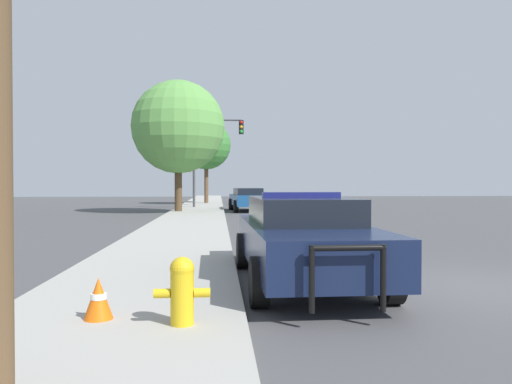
{
  "coord_description": "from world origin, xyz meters",
  "views": [
    {
      "loc": [
        -3.92,
        -7.63,
        1.66
      ],
      "look_at": [
        -1.99,
        17.88,
        1.21
      ],
      "focal_mm": 35.0,
      "sensor_mm": 36.0,
      "label": 1
    }
  ],
  "objects_px": {
    "police_car": "(304,237)",
    "tree_sidewalk_mid": "(178,127)",
    "fire_hydrant": "(182,289)",
    "car_background_midblock": "(247,199)",
    "traffic_light": "(213,145)",
    "traffic_cone": "(98,298)",
    "tree_sidewalk_far": "(206,145)"
  },
  "relations": [
    {
      "from": "traffic_light",
      "to": "tree_sidewalk_mid",
      "type": "bearing_deg",
      "value": -111.31
    },
    {
      "from": "traffic_cone",
      "to": "car_background_midblock",
      "type": "bearing_deg",
      "value": 82.65
    },
    {
      "from": "fire_hydrant",
      "to": "car_background_midblock",
      "type": "bearing_deg",
      "value": 84.98
    },
    {
      "from": "traffic_light",
      "to": "tree_sidewalk_mid",
      "type": "distance_m",
      "value": 5.06
    },
    {
      "from": "police_car",
      "to": "fire_hydrant",
      "type": "relative_size",
      "value": 7.03
    },
    {
      "from": "police_car",
      "to": "traffic_cone",
      "type": "relative_size",
      "value": 11.08
    },
    {
      "from": "car_background_midblock",
      "to": "traffic_light",
      "type": "bearing_deg",
      "value": 123.6
    },
    {
      "from": "car_background_midblock",
      "to": "tree_sidewalk_far",
      "type": "relative_size",
      "value": 0.75
    },
    {
      "from": "traffic_light",
      "to": "tree_sidewalk_far",
      "type": "relative_size",
      "value": 0.9
    },
    {
      "from": "traffic_light",
      "to": "car_background_midblock",
      "type": "relative_size",
      "value": 1.2
    },
    {
      "from": "fire_hydrant",
      "to": "tree_sidewalk_mid",
      "type": "distance_m",
      "value": 22.64
    },
    {
      "from": "tree_sidewalk_mid",
      "to": "traffic_cone",
      "type": "distance_m",
      "value": 22.33
    },
    {
      "from": "traffic_light",
      "to": "tree_sidewalk_far",
      "type": "distance_m",
      "value": 6.66
    },
    {
      "from": "police_car",
      "to": "traffic_light",
      "type": "height_order",
      "value": "traffic_light"
    },
    {
      "from": "fire_hydrant",
      "to": "tree_sidewalk_far",
      "type": "relative_size",
      "value": 0.11
    },
    {
      "from": "fire_hydrant",
      "to": "police_car",
      "type": "bearing_deg",
      "value": 57.23
    },
    {
      "from": "traffic_light",
      "to": "traffic_cone",
      "type": "xyz_separation_m",
      "value": [
        -0.98,
        -26.56,
        -3.76
      ]
    },
    {
      "from": "fire_hydrant",
      "to": "traffic_light",
      "type": "distance_m",
      "value": 27.1
    },
    {
      "from": "police_car",
      "to": "car_background_midblock",
      "type": "relative_size",
      "value": 1.08
    },
    {
      "from": "police_car",
      "to": "traffic_cone",
      "type": "xyz_separation_m",
      "value": [
        -2.77,
        -2.52,
        -0.4
      ]
    },
    {
      "from": "traffic_light",
      "to": "car_background_midblock",
      "type": "xyz_separation_m",
      "value": [
        2.09,
        -2.71,
        -3.38
      ]
    },
    {
      "from": "police_car",
      "to": "tree_sidewalk_mid",
      "type": "relative_size",
      "value": 0.72
    },
    {
      "from": "fire_hydrant",
      "to": "traffic_cone",
      "type": "xyz_separation_m",
      "value": [
        -0.96,
        0.29,
        -0.16
      ]
    },
    {
      "from": "police_car",
      "to": "tree_sidewalk_far",
      "type": "relative_size",
      "value": 0.81
    },
    {
      "from": "fire_hydrant",
      "to": "car_background_midblock",
      "type": "distance_m",
      "value": 24.24
    },
    {
      "from": "car_background_midblock",
      "to": "tree_sidewalk_far",
      "type": "xyz_separation_m",
      "value": [
        -2.66,
        9.33,
        3.87
      ]
    },
    {
      "from": "tree_sidewalk_far",
      "to": "fire_hydrant",
      "type": "bearing_deg",
      "value": -89.08
    },
    {
      "from": "tree_sidewalk_mid",
      "to": "traffic_cone",
      "type": "relative_size",
      "value": 15.33
    },
    {
      "from": "tree_sidewalk_far",
      "to": "traffic_light",
      "type": "bearing_deg",
      "value": -85.11
    },
    {
      "from": "fire_hydrant",
      "to": "traffic_light",
      "type": "relative_size",
      "value": 0.13
    },
    {
      "from": "tree_sidewalk_far",
      "to": "traffic_cone",
      "type": "distance_m",
      "value": 33.45
    },
    {
      "from": "traffic_light",
      "to": "car_background_midblock",
      "type": "bearing_deg",
      "value": -52.28
    }
  ]
}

